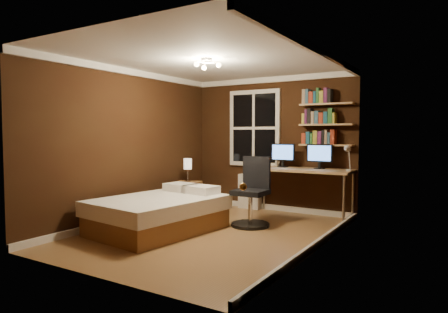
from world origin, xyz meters
The scene contains 24 objects.
floor centered at (0.00, 0.00, 0.00)m, with size 4.20×4.20×0.00m, color olive.
wall_back centered at (0.00, 2.10, 1.25)m, with size 3.20×0.04×2.50m, color black.
wall_left centered at (-1.60, 0.00, 1.25)m, with size 0.04×4.20×2.50m, color black.
wall_right centered at (1.60, 0.00, 1.25)m, with size 0.04×4.20×2.50m, color black.
ceiling centered at (0.00, 0.00, 2.50)m, with size 3.20×4.20×0.02m, color white.
window centered at (-0.35, 2.06, 1.55)m, with size 1.06×0.06×1.46m, color silver.
door centered at (1.59, -1.55, 1.02)m, with size 0.03×0.82×2.05m, color black, non-canonical shape.
door_knob centered at (1.55, -1.85, 1.00)m, with size 0.06×0.06×0.06m, color gold.
ceiling_fixture centered at (0.00, -0.10, 2.40)m, with size 0.44×0.44×0.18m, color beige, non-canonical shape.
bookshelf_lower centered at (1.08, 1.98, 1.25)m, with size 0.92×0.22×0.03m, color #A87C51.
books_row_lower centered at (1.08, 1.98, 1.38)m, with size 0.54×0.16×0.23m, color maroon, non-canonical shape.
bookshelf_middle centered at (1.08, 1.98, 1.60)m, with size 0.92×0.22×0.03m, color #A87C51.
books_row_middle centered at (1.08, 1.98, 1.73)m, with size 0.54×0.16×0.23m, color navy, non-canonical shape.
bookshelf_upper centered at (1.08, 1.98, 1.95)m, with size 0.92×0.22×0.03m, color #A87C51.
books_row_upper centered at (1.08, 1.98, 2.08)m, with size 0.48×0.16×0.23m, color #295F2C, non-canonical shape.
bed centered at (-0.70, -0.31, 0.27)m, with size 1.55×2.01×0.63m.
nightstand centered at (-1.26, 1.14, 0.28)m, with size 0.44×0.44×0.55m, color brown.
bedside_lamp centered at (-1.26, 1.14, 0.77)m, with size 0.15×0.15×0.43m, color beige, non-canonical shape.
radiator centered at (-0.40, 1.98, 0.33)m, with size 0.44×0.15×0.66m, color silver.
desk centered at (0.70, 1.75, 0.79)m, with size 1.78×0.67×0.85m.
monitor_left centered at (0.34, 1.84, 1.06)m, with size 0.44×0.12×0.42m, color black, non-canonical shape.
monitor_right centered at (1.01, 1.84, 1.06)m, with size 0.44×0.12×0.42m, color black, non-canonical shape.
desk_lamp centered at (1.54, 1.67, 1.07)m, with size 0.14×0.32×0.44m, color silver, non-canonical shape.
office_chair centered at (0.30, 0.73, 0.42)m, with size 0.60×0.60×1.08m.
Camera 1 is at (3.16, -4.79, 1.45)m, focal length 32.00 mm.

